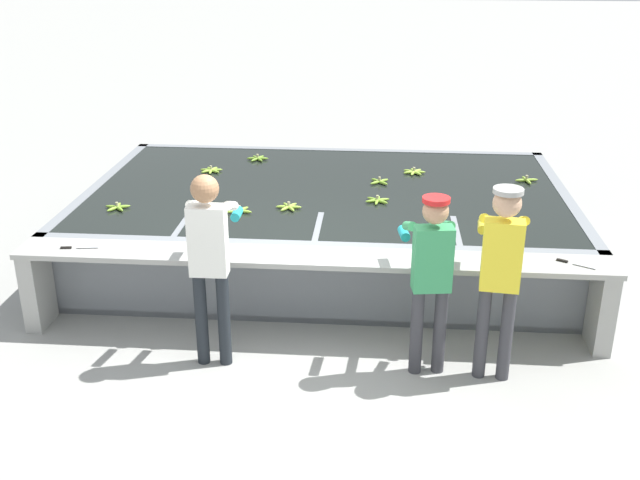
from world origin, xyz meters
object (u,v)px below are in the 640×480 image
(banana_bunch_floating_8, at_px, (377,200))
(worker_2, at_px, (501,265))
(banana_bunch_floating_0, at_px, (414,172))
(banana_bunch_floating_6, at_px, (289,207))
(banana_bunch_floating_2, at_px, (258,158))
(banana_bunch_floating_7, at_px, (526,180))
(worker_1, at_px, (431,268))
(banana_bunch_floating_5, at_px, (211,170))
(worker_0, at_px, (209,252))
(knife_0, at_px, (74,247))
(banana_bunch_floating_1, at_px, (239,211))
(banana_bunch_floating_4, at_px, (117,207))
(banana_bunch_floating_3, at_px, (379,182))
(knife_1, at_px, (570,262))

(banana_bunch_floating_8, bearing_deg, worker_2, -63.93)
(banana_bunch_floating_0, height_order, banana_bunch_floating_6, same)
(banana_bunch_floating_2, height_order, banana_bunch_floating_7, same)
(worker_1, xyz_separation_m, banana_bunch_floating_5, (-2.53, 3.01, -0.13))
(worker_0, relative_size, banana_bunch_floating_5, 6.26)
(worker_2, bearing_deg, banana_bunch_floating_8, 116.07)
(banana_bunch_floating_6, relative_size, knife_0, 0.80)
(banana_bunch_floating_8, distance_m, knife_0, 3.22)
(banana_bunch_floating_1, height_order, banana_bunch_floating_4, same)
(worker_2, xyz_separation_m, knife_0, (-3.84, 0.54, -0.21))
(knife_0, bearing_deg, banana_bunch_floating_4, 87.83)
(knife_0, bearing_deg, worker_2, -7.98)
(banana_bunch_floating_5, xyz_separation_m, banana_bunch_floating_7, (3.82, -0.08, 0.00))
(banana_bunch_floating_3, xyz_separation_m, banana_bunch_floating_8, (-0.02, -0.67, -0.00))
(banana_bunch_floating_1, relative_size, knife_1, 0.87)
(worker_1, xyz_separation_m, knife_0, (-3.28, 0.49, -0.13))
(knife_0, bearing_deg, banana_bunch_floating_3, 38.26)
(worker_1, height_order, knife_0, worker_1)
(banana_bunch_floating_5, height_order, banana_bunch_floating_8, same)
(worker_0, xyz_separation_m, banana_bunch_floating_5, (-0.66, 3.02, -0.21))
(knife_0, bearing_deg, banana_bunch_floating_8, 28.99)
(banana_bunch_floating_6, bearing_deg, knife_1, -24.72)
(worker_1, height_order, banana_bunch_floating_8, worker_1)
(banana_bunch_floating_8, distance_m, knife_1, 2.31)
(worker_2, bearing_deg, banana_bunch_floating_0, 100.47)
(banana_bunch_floating_5, distance_m, knife_1, 4.54)
(banana_bunch_floating_0, xyz_separation_m, banana_bunch_floating_7, (1.32, -0.22, 0.00))
(worker_1, bearing_deg, banana_bunch_floating_5, 130.09)
(worker_1, distance_m, banana_bunch_floating_2, 4.12)
(banana_bunch_floating_4, xyz_separation_m, knife_0, (-0.04, -1.10, -0.01))
(banana_bunch_floating_5, xyz_separation_m, knife_1, (3.80, -2.49, -0.01))
(banana_bunch_floating_2, distance_m, banana_bunch_floating_5, 0.75)
(worker_0, bearing_deg, banana_bunch_floating_6, 75.52)
(worker_1, height_order, banana_bunch_floating_5, worker_1)
(banana_bunch_floating_0, height_order, knife_1, banana_bunch_floating_0)
(banana_bunch_floating_1, distance_m, banana_bunch_floating_4, 1.32)
(banana_bunch_floating_3, height_order, banana_bunch_floating_8, same)
(worker_2, bearing_deg, banana_bunch_floating_5, 135.32)
(banana_bunch_floating_7, height_order, knife_1, banana_bunch_floating_7)
(banana_bunch_floating_4, xyz_separation_m, banana_bunch_floating_8, (2.77, 0.46, -0.00))
(worker_0, height_order, banana_bunch_floating_7, worker_0)
(banana_bunch_floating_2, xyz_separation_m, banana_bunch_floating_7, (3.33, -0.65, 0.00))
(banana_bunch_floating_5, bearing_deg, knife_1, -33.20)
(banana_bunch_floating_4, height_order, banana_bunch_floating_5, same)
(worker_0, relative_size, worker_1, 1.09)
(banana_bunch_floating_2, distance_m, banana_bunch_floating_4, 2.32)
(banana_bunch_floating_0, height_order, banana_bunch_floating_8, same)
(worker_0, xyz_separation_m, banana_bunch_floating_8, (1.40, 2.06, -0.21))
(knife_1, bearing_deg, banana_bunch_floating_6, 155.28)
(banana_bunch_floating_2, distance_m, banana_bunch_floating_7, 3.39)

